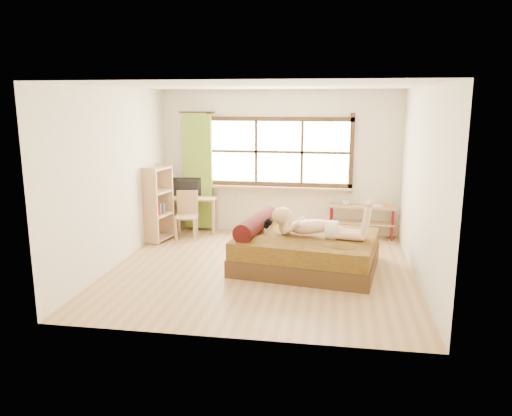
% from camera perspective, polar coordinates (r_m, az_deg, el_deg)
% --- Properties ---
extents(floor, '(4.50, 4.50, 0.00)m').
position_cam_1_polar(floor, '(7.59, 0.59, -7.03)').
color(floor, '#9E754C').
rests_on(floor, ground).
extents(ceiling, '(4.50, 4.50, 0.00)m').
position_cam_1_polar(ceiling, '(7.17, 0.64, 13.80)').
color(ceiling, white).
rests_on(ceiling, wall_back).
extents(wall_back, '(4.50, 0.00, 4.50)m').
position_cam_1_polar(wall_back, '(9.47, 2.64, 5.22)').
color(wall_back, silver).
rests_on(wall_back, floor).
extents(wall_front, '(4.50, 0.00, 4.50)m').
position_cam_1_polar(wall_front, '(5.08, -3.16, -0.92)').
color(wall_front, silver).
rests_on(wall_front, floor).
extents(wall_left, '(0.00, 4.50, 4.50)m').
position_cam_1_polar(wall_left, '(7.91, -15.76, 3.38)').
color(wall_left, silver).
rests_on(wall_left, floor).
extents(wall_right, '(0.00, 4.50, 4.50)m').
position_cam_1_polar(wall_right, '(7.28, 18.43, 2.47)').
color(wall_right, silver).
rests_on(wall_right, floor).
extents(window, '(2.80, 0.16, 1.46)m').
position_cam_1_polar(window, '(9.42, 2.63, 6.16)').
color(window, '#FFEDBF').
rests_on(window, wall_back).
extents(curtain, '(0.55, 0.10, 2.20)m').
position_cam_1_polar(curtain, '(9.67, -6.63, 4.11)').
color(curtain, '#5A8323').
rests_on(curtain, wall_back).
extents(bed, '(2.27, 1.92, 0.78)m').
position_cam_1_polar(bed, '(7.64, 5.42, -4.77)').
color(bed, '#371C10').
rests_on(bed, floor).
extents(woman, '(1.48, 0.62, 0.61)m').
position_cam_1_polar(woman, '(7.43, 7.01, -0.97)').
color(woman, '#E7B095').
rests_on(woman, bed).
extents(kitten, '(0.32, 0.17, 0.25)m').
position_cam_1_polar(kitten, '(7.70, 0.53, -1.83)').
color(kitten, black).
rests_on(kitten, bed).
extents(desk, '(1.17, 0.66, 0.69)m').
position_cam_1_polar(desk, '(9.64, -7.79, 0.74)').
color(desk, '#A57659').
rests_on(desk, floor).
extents(monitor, '(0.62, 0.17, 0.36)m').
position_cam_1_polar(monitor, '(9.64, -7.75, 2.37)').
color(monitor, black).
rests_on(monitor, desk).
extents(chair, '(0.44, 0.44, 0.87)m').
position_cam_1_polar(chair, '(9.29, -7.90, -0.44)').
color(chair, '#A57659').
rests_on(chair, floor).
extents(pipe_shelf, '(1.23, 0.41, 0.69)m').
position_cam_1_polar(pipe_shelf, '(9.40, 12.06, -0.69)').
color(pipe_shelf, '#A57659').
rests_on(pipe_shelf, floor).
extents(cup, '(0.13, 0.13, 0.10)m').
position_cam_1_polar(cup, '(9.34, 10.21, 0.63)').
color(cup, gray).
rests_on(cup, pipe_shelf).
extents(book, '(0.17, 0.22, 0.02)m').
position_cam_1_polar(book, '(9.38, 13.25, 0.28)').
color(book, gray).
rests_on(book, pipe_shelf).
extents(bookshelf, '(0.44, 0.64, 1.35)m').
position_cam_1_polar(bookshelf, '(9.12, -11.20, 0.52)').
color(bookshelf, '#A57659').
rests_on(bookshelf, floor).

